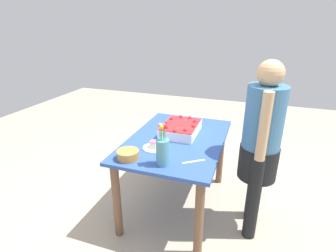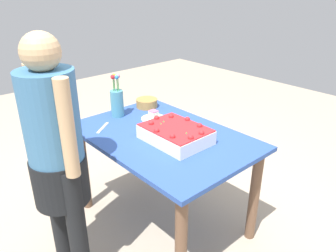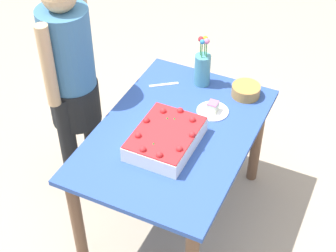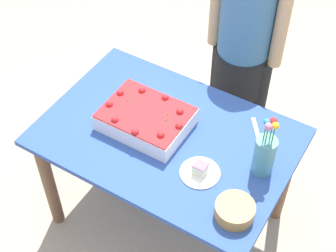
% 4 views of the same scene
% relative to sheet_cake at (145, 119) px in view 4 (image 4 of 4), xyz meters
% --- Properties ---
extents(ground_plane, '(8.00, 8.00, 0.00)m').
position_rel_sheet_cake_xyz_m(ground_plane, '(0.12, 0.00, -0.79)').
color(ground_plane, tan).
extents(dining_table, '(1.25, 0.85, 0.74)m').
position_rel_sheet_cake_xyz_m(dining_table, '(0.12, 0.00, -0.18)').
color(dining_table, '#2D4E9E').
rests_on(dining_table, ground_plane).
extents(sheet_cake, '(0.42, 0.32, 0.12)m').
position_rel_sheet_cake_xyz_m(sheet_cake, '(0.00, 0.00, 0.00)').
color(sheet_cake, white).
rests_on(sheet_cake, dining_table).
extents(serving_plate_with_slice, '(0.19, 0.19, 0.07)m').
position_rel_sheet_cake_xyz_m(serving_plate_with_slice, '(0.38, -0.12, -0.03)').
color(serving_plate_with_slice, white).
rests_on(serving_plate_with_slice, dining_table).
extents(cake_knife, '(0.13, 0.16, 0.00)m').
position_rel_sheet_cake_xyz_m(cake_knife, '(0.50, 0.25, -0.05)').
color(cake_knife, silver).
rests_on(cake_knife, dining_table).
extents(flower_vase, '(0.10, 0.10, 0.33)m').
position_rel_sheet_cake_xyz_m(flower_vase, '(0.61, 0.05, 0.07)').
color(flower_vase, teal).
rests_on(flower_vase, dining_table).
extents(fruit_bowl, '(0.17, 0.17, 0.07)m').
position_rel_sheet_cake_xyz_m(fruit_bowl, '(0.61, -0.24, -0.02)').
color(fruit_bowl, '#AE7E3F').
rests_on(fruit_bowl, dining_table).
extents(person_standing, '(0.45, 0.31, 1.49)m').
position_rel_sheet_cake_xyz_m(person_standing, '(0.19, 0.73, 0.07)').
color(person_standing, black).
rests_on(person_standing, ground_plane).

